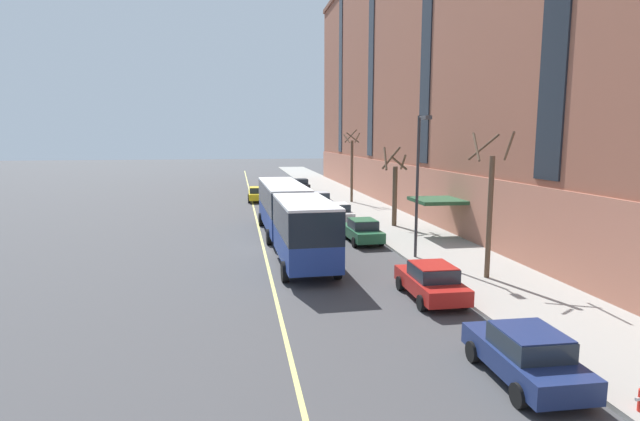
# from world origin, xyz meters

# --- Properties ---
(ground_plane) EXTENTS (260.00, 260.00, 0.00)m
(ground_plane) POSITION_xyz_m (0.00, 0.00, 0.00)
(ground_plane) COLOR #424244
(sidewalk) EXTENTS (5.74, 160.00, 0.15)m
(sidewalk) POSITION_xyz_m (9.66, 3.00, 0.07)
(sidewalk) COLOR #9E9B93
(sidewalk) RESTS_ON ground
(apartment_facade) EXTENTS (15.20, 110.00, 28.01)m
(apartment_facade) POSITION_xyz_m (18.51, 0.00, 13.99)
(apartment_facade) COLOR #935642
(apartment_facade) RESTS_ON ground
(city_bus) EXTENTS (3.29, 18.86, 3.65)m
(city_bus) POSITION_xyz_m (0.79, 0.44, 2.11)
(city_bus) COLOR navy
(city_bus) RESTS_ON ground
(parked_car_silver_1) EXTENTS (1.97, 4.27, 1.56)m
(parked_car_silver_1) POSITION_xyz_m (5.51, 17.20, 0.78)
(parked_car_silver_1) COLOR #B7B7BC
(parked_car_silver_1) RESTS_ON ground
(parked_car_green_2) EXTENTS (2.09, 4.57, 1.56)m
(parked_car_green_2) POSITION_xyz_m (5.56, 0.73, 0.78)
(parked_car_green_2) COLOR #23603D
(parked_car_green_2) RESTS_ON ground
(parked_car_white_3) EXTENTS (2.06, 4.65, 1.56)m
(parked_car_white_3) POSITION_xyz_m (5.57, 8.85, 0.78)
(parked_car_white_3) COLOR silver
(parked_car_white_3) RESTS_ON ground
(parked_car_red_4) EXTENTS (2.04, 4.41, 1.56)m
(parked_car_red_4) POSITION_xyz_m (5.59, -11.01, 0.78)
(parked_car_red_4) COLOR #B21E19
(parked_car_red_4) RESTS_ON ground
(parked_car_navy_5) EXTENTS (2.08, 4.30, 1.56)m
(parked_car_navy_5) POSITION_xyz_m (5.46, -18.29, 0.78)
(parked_car_navy_5) COLOR navy
(parked_car_navy_5) RESTS_ON ground
(parked_car_black_6) EXTENTS (1.99, 4.38, 1.56)m
(parked_car_black_6) POSITION_xyz_m (5.65, 32.91, 0.78)
(parked_car_black_6) COLOR black
(parked_car_black_6) RESTS_ON ground
(taxi_cab) EXTENTS (2.00, 4.63, 1.56)m
(taxi_cab) POSITION_xyz_m (-0.37, 23.19, 0.78)
(taxi_cab) COLOR yellow
(taxi_cab) RESTS_ON ground
(street_tree_near_corner) EXTENTS (1.95, 1.92, 6.94)m
(street_tree_near_corner) POSITION_xyz_m (9.32, -8.73, 3.62)
(street_tree_near_corner) COLOR brown
(street_tree_near_corner) RESTS_ON sidewalk
(street_tree_mid_block) EXTENTS (1.71, 1.72, 5.97)m
(street_tree_mid_block) POSITION_xyz_m (9.29, 5.66, 3.09)
(street_tree_mid_block) COLOR brown
(street_tree_mid_block) RESTS_ON sidewalk
(street_tree_far_uptown) EXTENTS (1.54, 1.50, 7.50)m
(street_tree_far_uptown) POSITION_xyz_m (9.32, 20.04, 3.91)
(street_tree_far_uptown) COLOR brown
(street_tree_far_uptown) RESTS_ON sidewalk
(street_lamp) EXTENTS (0.36, 1.48, 7.83)m
(street_lamp) POSITION_xyz_m (7.39, -4.45, 4.87)
(street_lamp) COLOR #2D2D30
(street_lamp) RESTS_ON sidewalk
(lane_centerline) EXTENTS (0.16, 140.00, 0.01)m
(lane_centerline) POSITION_xyz_m (-0.91, 3.00, 0.00)
(lane_centerline) COLOR #E0D66B
(lane_centerline) RESTS_ON ground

